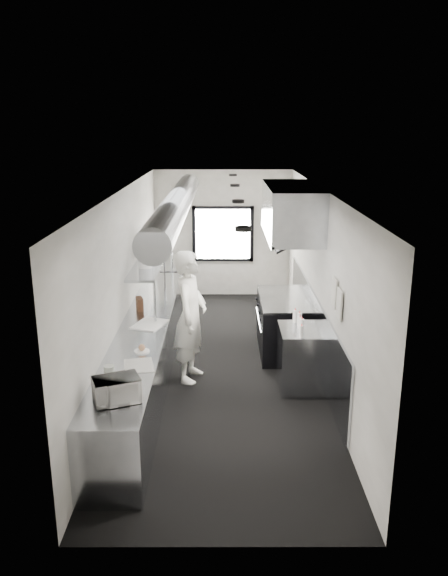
{
  "coord_description": "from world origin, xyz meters",
  "views": [
    {
      "loc": [
        0.01,
        -8.27,
        3.72
      ],
      "look_at": [
        0.02,
        -0.2,
        1.37
      ],
      "focal_mm": 35.01,
      "sensor_mm": 36.0,
      "label": 1
    }
  ],
  "objects_px": {
    "pass_shelf": "(153,259)",
    "deli_tub_a": "(105,390)",
    "prep_counter": "(146,353)",
    "bottle_station": "(301,358)",
    "microwave": "(117,390)",
    "plate_stack_b": "(148,252)",
    "cutting_board": "(150,324)",
    "squeeze_bottle_e": "(295,316)",
    "squeeze_bottle_c": "(300,323)",
    "line_cook": "(190,316)",
    "squeeze_bottle_d": "(299,319)",
    "deli_tub_b": "(109,369)",
    "small_plate": "(142,351)",
    "far_work_table": "(169,285)",
    "exhaust_hood": "(291,211)",
    "plate_stack_d": "(157,239)",
    "squeeze_bottle_b": "(302,325)",
    "plate_stack_c": "(154,245)",
    "range": "(284,324)",
    "knife_block": "(140,304)",
    "squeeze_bottle_a": "(302,332)",
    "plate_stack_a": "(145,259)"
  },
  "relations": [
    {
      "from": "knife_block",
      "to": "prep_counter",
      "type": "bearing_deg",
      "value": -95.21
    },
    {
      "from": "line_cook",
      "to": "squeeze_bottle_d",
      "type": "relative_size",
      "value": 9.99
    },
    {
      "from": "pass_shelf",
      "to": "deli_tub_a",
      "type": "relative_size",
      "value": 20.35
    },
    {
      "from": "cutting_board",
      "to": "squeeze_bottle_b",
      "type": "distance_m",
      "value": 2.21
    },
    {
      "from": "prep_counter",
      "to": "bottle_station",
      "type": "bearing_deg",
      "value": -4.97
    },
    {
      "from": "pass_shelf",
      "to": "deli_tub_b",
      "type": "height_order",
      "value": "pass_shelf"
    },
    {
      "from": "prep_counter",
      "to": "plate_stack_d",
      "type": "distance_m",
      "value": 2.49
    },
    {
      "from": "microwave",
      "to": "plate_stack_b",
      "type": "relative_size",
      "value": 1.61
    },
    {
      "from": "knife_block",
      "to": "plate_stack_d",
      "type": "distance_m",
      "value": 1.65
    },
    {
      "from": "cutting_board",
      "to": "squeeze_bottle_e",
      "type": "distance_m",
      "value": 2.15
    },
    {
      "from": "deli_tub_a",
      "to": "prep_counter",
      "type": "bearing_deg",
      "value": 86.76
    },
    {
      "from": "cutting_board",
      "to": "squeeze_bottle_e",
      "type": "xyz_separation_m",
      "value": [
        2.15,
        0.1,
        0.09
      ]
    },
    {
      "from": "exhaust_hood",
      "to": "squeeze_bottle_b",
      "type": "xyz_separation_m",
      "value": [
        0.02,
        -1.51,
        -1.4
      ]
    },
    {
      "from": "plate_stack_b",
      "to": "exhaust_hood",
      "type": "bearing_deg",
      "value": -0.95
    },
    {
      "from": "squeeze_bottle_a",
      "to": "squeeze_bottle_b",
      "type": "bearing_deg",
      "value": 81.53
    },
    {
      "from": "small_plate",
      "to": "cutting_board",
      "type": "xyz_separation_m",
      "value": [
        -0.03,
        1.02,
        0.0
      ]
    },
    {
      "from": "exhaust_hood",
      "to": "far_work_table",
      "type": "xyz_separation_m",
      "value": [
        -2.25,
        2.5,
        -1.94
      ]
    },
    {
      "from": "plate_stack_c",
      "to": "far_work_table",
      "type": "bearing_deg",
      "value": 89.09
    },
    {
      "from": "plate_stack_c",
      "to": "plate_stack_d",
      "type": "distance_m",
      "value": 0.46
    },
    {
      "from": "far_work_table",
      "to": "small_plate",
      "type": "relative_size",
      "value": 6.05
    },
    {
      "from": "plate_stack_b",
      "to": "squeeze_bottle_e",
      "type": "bearing_deg",
      "value": -26.64
    },
    {
      "from": "plate_stack_b",
      "to": "squeeze_bottle_d",
      "type": "relative_size",
      "value": 1.38
    },
    {
      "from": "range",
      "to": "squeeze_bottle_b",
      "type": "bearing_deg",
      "value": -86.92
    },
    {
      "from": "range",
      "to": "squeeze_bottle_d",
      "type": "distance_m",
      "value": 1.38
    },
    {
      "from": "exhaust_hood",
      "to": "plate_stack_c",
      "type": "distance_m",
      "value": 2.41
    },
    {
      "from": "plate_stack_c",
      "to": "plate_stack_d",
      "type": "height_order",
      "value": "plate_stack_d"
    },
    {
      "from": "pass_shelf",
      "to": "squeeze_bottle_c",
      "type": "bearing_deg",
      "value": -35.81
    },
    {
      "from": "small_plate",
      "to": "line_cook",
      "type": "bearing_deg",
      "value": 63.36
    },
    {
      "from": "squeeze_bottle_c",
      "to": "far_work_table",
      "type": "bearing_deg",
      "value": 120.37
    },
    {
      "from": "line_cook",
      "to": "squeeze_bottle_c",
      "type": "relative_size",
      "value": 11.55
    },
    {
      "from": "plate_stack_d",
      "to": "range",
      "type": "bearing_deg",
      "value": -22.68
    },
    {
      "from": "squeeze_bottle_b",
      "to": "squeeze_bottle_c",
      "type": "height_order",
      "value": "squeeze_bottle_b"
    },
    {
      "from": "pass_shelf",
      "to": "squeeze_bottle_c",
      "type": "xyz_separation_m",
      "value": [
        2.3,
        -1.66,
        -0.55
      ]
    },
    {
      "from": "microwave",
      "to": "small_plate",
      "type": "relative_size",
      "value": 2.23
    },
    {
      "from": "plate_stack_a",
      "to": "range",
      "type": "bearing_deg",
      "value": 10.82
    },
    {
      "from": "small_plate",
      "to": "knife_block",
      "type": "bearing_deg",
      "value": 99.04
    },
    {
      "from": "deli_tub_b",
      "to": "squeeze_bottle_c",
      "type": "distance_m",
      "value": 2.89
    },
    {
      "from": "knife_block",
      "to": "plate_stack_d",
      "type": "xyz_separation_m",
      "value": [
        0.14,
        1.47,
        0.74
      ]
    },
    {
      "from": "pass_shelf",
      "to": "squeeze_bottle_c",
      "type": "height_order",
      "value": "pass_shelf"
    },
    {
      "from": "line_cook",
      "to": "squeeze_bottle_c",
      "type": "distance_m",
      "value": 1.61
    },
    {
      "from": "far_work_table",
      "to": "plate_stack_d",
      "type": "relative_size",
      "value": 3.4
    },
    {
      "from": "pass_shelf",
      "to": "squeeze_bottle_a",
      "type": "relative_size",
      "value": 17.0
    },
    {
      "from": "plate_stack_d",
      "to": "deli_tub_a",
      "type": "bearing_deg",
      "value": -91.36
    },
    {
      "from": "plate_stack_b",
      "to": "line_cook",
      "type": "bearing_deg",
      "value": -57.0
    },
    {
      "from": "deli_tub_a",
      "to": "small_plate",
      "type": "height_order",
      "value": "deli_tub_a"
    },
    {
      "from": "exhaust_hood",
      "to": "plate_stack_a",
      "type": "relative_size",
      "value": 8.33
    },
    {
      "from": "prep_counter",
      "to": "plate_stack_c",
      "type": "relative_size",
      "value": 17.61
    },
    {
      "from": "prep_counter",
      "to": "plate_stack_d",
      "type": "height_order",
      "value": "plate_stack_d"
    },
    {
      "from": "cutting_board",
      "to": "plate_stack_d",
      "type": "distance_m",
      "value": 2.3
    },
    {
      "from": "far_work_table",
      "to": "range",
      "type": "bearing_deg",
      "value": -48.81
    }
  ]
}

